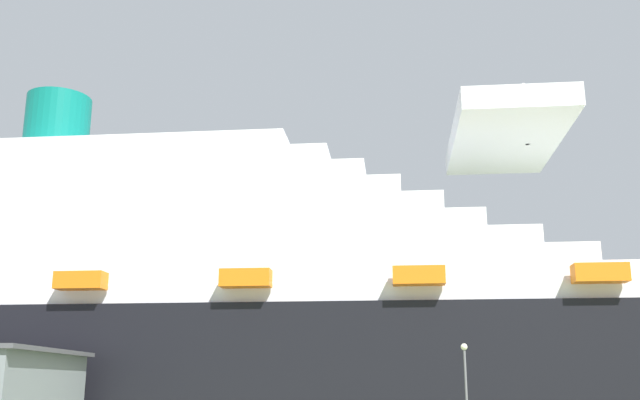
{
  "coord_description": "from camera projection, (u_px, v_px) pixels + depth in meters",
  "views": [
    {
      "loc": [
        16.81,
        -65.16,
        5.21
      ],
      "look_at": [
        6.07,
        30.57,
        29.67
      ],
      "focal_mm": 40.92,
      "sensor_mm": 36.0,
      "label": 1
    }
  ],
  "objects": [
    {
      "name": "cruise_ship",
      "position": [
        173.0,
        308.0,
        133.06
      ],
      "size": [
        232.06,
        40.05,
        66.6
      ],
      "color": "black",
      "rests_on": "ground_plane"
    },
    {
      "name": "street_lamp",
      "position": [
        466.0,
        381.0,
        60.5
      ],
      "size": [
        0.56,
        0.56,
        8.58
      ],
      "color": "slate",
      "rests_on": "ground_plane"
    }
  ]
}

